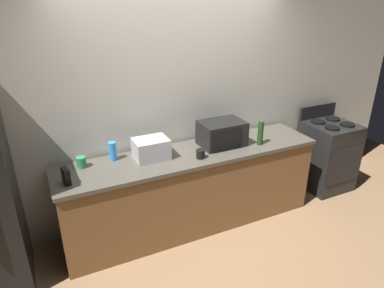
{
  "coord_description": "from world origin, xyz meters",
  "views": [
    {
      "loc": [
        -1.42,
        -2.57,
        2.45
      ],
      "look_at": [
        0.0,
        0.4,
        1.0
      ],
      "focal_mm": 32.31,
      "sensor_mm": 36.0,
      "label": 1
    }
  ],
  "objects_px": {
    "bottle_spray_cleaner": "(113,151)",
    "mug_black": "(201,154)",
    "toaster_oven": "(151,149)",
    "stove_range": "(327,155)",
    "bottle_wine": "(260,133)",
    "cordless_phone": "(66,176)",
    "microwave": "(222,133)",
    "mug_green": "(81,162)"
  },
  "relations": [
    {
      "from": "toaster_oven",
      "to": "mug_green",
      "type": "bearing_deg",
      "value": 171.49
    },
    {
      "from": "stove_range",
      "to": "microwave",
      "type": "distance_m",
      "value": 1.71
    },
    {
      "from": "mug_black",
      "to": "toaster_oven",
      "type": "bearing_deg",
      "value": 154.87
    },
    {
      "from": "mug_black",
      "to": "bottle_wine",
      "type": "bearing_deg",
      "value": 2.16
    },
    {
      "from": "toaster_oven",
      "to": "bottle_spray_cleaner",
      "type": "height_order",
      "value": "toaster_oven"
    },
    {
      "from": "cordless_phone",
      "to": "mug_black",
      "type": "height_order",
      "value": "cordless_phone"
    },
    {
      "from": "toaster_oven",
      "to": "cordless_phone",
      "type": "distance_m",
      "value": 0.86
    },
    {
      "from": "microwave",
      "to": "bottle_spray_cleaner",
      "type": "height_order",
      "value": "microwave"
    },
    {
      "from": "cordless_phone",
      "to": "mug_green",
      "type": "bearing_deg",
      "value": 45.95
    },
    {
      "from": "microwave",
      "to": "mug_black",
      "type": "relative_size",
      "value": 5.25
    },
    {
      "from": "toaster_oven",
      "to": "cordless_phone",
      "type": "xyz_separation_m",
      "value": [
        -0.84,
        -0.16,
        -0.03
      ]
    },
    {
      "from": "stove_range",
      "to": "cordless_phone",
      "type": "distance_m",
      "value": 3.31
    },
    {
      "from": "stove_range",
      "to": "bottle_spray_cleaner",
      "type": "bearing_deg",
      "value": 176.11
    },
    {
      "from": "mug_black",
      "to": "mug_green",
      "type": "bearing_deg",
      "value": 164.47
    },
    {
      "from": "microwave",
      "to": "cordless_phone",
      "type": "relative_size",
      "value": 3.2
    },
    {
      "from": "bottle_wine",
      "to": "bottle_spray_cleaner",
      "type": "bearing_deg",
      "value": 168.67
    },
    {
      "from": "mug_black",
      "to": "mug_green",
      "type": "distance_m",
      "value": 1.17
    },
    {
      "from": "bottle_spray_cleaner",
      "to": "mug_black",
      "type": "distance_m",
      "value": 0.88
    },
    {
      "from": "microwave",
      "to": "mug_black",
      "type": "bearing_deg",
      "value": -151.1
    },
    {
      "from": "microwave",
      "to": "mug_green",
      "type": "xyz_separation_m",
      "value": [
        -1.49,
        0.11,
        -0.08
      ]
    },
    {
      "from": "cordless_phone",
      "to": "stove_range",
      "type": "bearing_deg",
      "value": -9.19
    },
    {
      "from": "toaster_oven",
      "to": "bottle_spray_cleaner",
      "type": "bearing_deg",
      "value": 160.2
    },
    {
      "from": "stove_range",
      "to": "cordless_phone",
      "type": "bearing_deg",
      "value": -178.25
    },
    {
      "from": "microwave",
      "to": "bottle_wine",
      "type": "bearing_deg",
      "value": -23.76
    },
    {
      "from": "stove_range",
      "to": "mug_green",
      "type": "relative_size",
      "value": 9.99
    },
    {
      "from": "stove_range",
      "to": "microwave",
      "type": "bearing_deg",
      "value": 178.3
    },
    {
      "from": "mug_black",
      "to": "mug_green",
      "type": "relative_size",
      "value": 0.85
    },
    {
      "from": "microwave",
      "to": "stove_range",
      "type": "bearing_deg",
      "value": -1.7
    },
    {
      "from": "bottle_spray_cleaner",
      "to": "toaster_oven",
      "type": "bearing_deg",
      "value": -19.8
    },
    {
      "from": "microwave",
      "to": "bottle_spray_cleaner",
      "type": "xyz_separation_m",
      "value": [
        -1.17,
        0.14,
        -0.04
      ]
    },
    {
      "from": "microwave",
      "to": "toaster_oven",
      "type": "relative_size",
      "value": 1.41
    },
    {
      "from": "stove_range",
      "to": "mug_black",
      "type": "bearing_deg",
      "value": -175.61
    },
    {
      "from": "stove_range",
      "to": "bottle_wine",
      "type": "height_order",
      "value": "bottle_wine"
    },
    {
      "from": "stove_range",
      "to": "toaster_oven",
      "type": "height_order",
      "value": "toaster_oven"
    },
    {
      "from": "stove_range",
      "to": "bottle_wine",
      "type": "xyz_separation_m",
      "value": [
        -1.22,
        -0.12,
        0.57
      ]
    },
    {
      "from": "toaster_oven",
      "to": "mug_black",
      "type": "xyz_separation_m",
      "value": [
        0.45,
        -0.21,
        -0.06
      ]
    },
    {
      "from": "mug_green",
      "to": "bottle_spray_cleaner",
      "type": "bearing_deg",
      "value": 5.21
    },
    {
      "from": "bottle_wine",
      "to": "mug_black",
      "type": "height_order",
      "value": "bottle_wine"
    },
    {
      "from": "cordless_phone",
      "to": "bottle_spray_cleaner",
      "type": "relative_size",
      "value": 0.78
    },
    {
      "from": "stove_range",
      "to": "cordless_phone",
      "type": "xyz_separation_m",
      "value": [
        -3.27,
        -0.1,
        0.51
      ]
    },
    {
      "from": "microwave",
      "to": "mug_black",
      "type": "height_order",
      "value": "microwave"
    },
    {
      "from": "bottle_wine",
      "to": "stove_range",
      "type": "bearing_deg",
      "value": 5.76
    }
  ]
}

